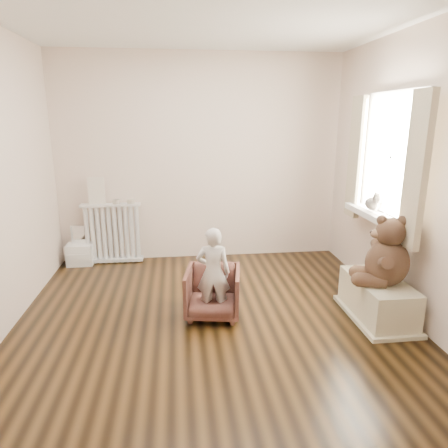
{
  "coord_description": "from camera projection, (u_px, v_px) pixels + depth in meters",
  "views": [
    {
      "loc": [
        -0.29,
        -3.33,
        1.82
      ],
      "look_at": [
        0.15,
        0.45,
        0.8
      ],
      "focal_mm": 32.0,
      "sensor_mm": 36.0,
      "label": 1
    }
  ],
  "objects": [
    {
      "name": "floor",
      "position": [
        214.0,
        320.0,
        3.69
      ],
      "size": [
        3.6,
        3.6,
        0.01
      ],
      "primitive_type": "cube",
      "color": "black",
      "rests_on": "ground"
    },
    {
      "name": "ceiling",
      "position": [
        211.0,
        11.0,
        3.02
      ],
      "size": [
        3.6,
        3.6,
        0.01
      ],
      "primitive_type": "cube",
      "color": "white",
      "rests_on": "ground"
    },
    {
      "name": "back_wall",
      "position": [
        200.0,
        159.0,
        5.08
      ],
      "size": [
        3.6,
        0.02,
        2.6
      ],
      "primitive_type": "cube",
      "color": "beige",
      "rests_on": "ground"
    },
    {
      "name": "front_wall",
      "position": [
        252.0,
        249.0,
        1.63
      ],
      "size": [
        3.6,
        0.02,
        2.6
      ],
      "primitive_type": "cube",
      "color": "beige",
      "rests_on": "ground"
    },
    {
      "name": "right_wall",
      "position": [
        413.0,
        177.0,
        3.56
      ],
      "size": [
        0.02,
        3.6,
        2.6
      ],
      "primitive_type": "cube",
      "color": "beige",
      "rests_on": "ground"
    },
    {
      "name": "window",
      "position": [
        393.0,
        157.0,
        3.8
      ],
      "size": [
        0.03,
        0.9,
        1.1
      ],
      "primitive_type": "cube",
      "color": "white",
      "rests_on": "right_wall"
    },
    {
      "name": "window_sill",
      "position": [
        378.0,
        216.0,
        3.94
      ],
      "size": [
        0.22,
        1.1,
        0.06
      ],
      "primitive_type": "cube",
      "color": "silver",
      "rests_on": "right_wall"
    },
    {
      "name": "curtain_left",
      "position": [
        416.0,
        172.0,
        3.26
      ],
      "size": [
        0.06,
        0.26,
        1.3
      ],
      "primitive_type": "cube",
      "color": "beige",
      "rests_on": "right_wall"
    },
    {
      "name": "curtain_right",
      "position": [
        356.0,
        158.0,
        4.35
      ],
      "size": [
        0.06,
        0.26,
        1.3
      ],
      "primitive_type": "cube",
      "color": "beige",
      "rests_on": "right_wall"
    },
    {
      "name": "radiator",
      "position": [
        113.0,
        233.0,
        5.08
      ],
      "size": [
        0.73,
        0.14,
        0.77
      ],
      "primitive_type": "cube",
      "color": "silver",
      "rests_on": "floor"
    },
    {
      "name": "paper_doll",
      "position": [
        96.0,
        191.0,
        4.92
      ],
      "size": [
        0.2,
        0.02,
        0.34
      ],
      "primitive_type": "cube",
      "color": "beige",
      "rests_on": "radiator"
    },
    {
      "name": "tin_a",
      "position": [
        116.0,
        202.0,
        4.98
      ],
      "size": [
        0.09,
        0.09,
        0.05
      ],
      "primitive_type": "cylinder",
      "color": "#A59E8C",
      "rests_on": "radiator"
    },
    {
      "name": "tin_b",
      "position": [
        131.0,
        201.0,
        5.0
      ],
      "size": [
        0.09,
        0.09,
        0.05
      ],
      "primitive_type": "cylinder",
      "color": "#A59E8C",
      "rests_on": "radiator"
    },
    {
      "name": "toy_vanity",
      "position": [
        79.0,
        244.0,
        5.03
      ],
      "size": [
        0.32,
        0.23,
        0.5
      ],
      "primitive_type": "cube",
      "color": "silver",
      "rests_on": "floor"
    },
    {
      "name": "armchair",
      "position": [
        213.0,
        292.0,
        3.74
      ],
      "size": [
        0.57,
        0.59,
        0.46
      ],
      "primitive_type": "imported",
      "rotation": [
        0.0,
        0.0,
        -0.17
      ],
      "color": "brown",
      "rests_on": "floor"
    },
    {
      "name": "child",
      "position": [
        213.0,
        273.0,
        3.64
      ],
      "size": [
        0.34,
        0.25,
        0.86
      ],
      "primitive_type": "imported",
      "rotation": [
        0.0,
        0.0,
        2.97
      ],
      "color": "beige",
      "rests_on": "armchair"
    },
    {
      "name": "toy_bench",
      "position": [
        378.0,
        298.0,
        3.7
      ],
      "size": [
        0.42,
        0.8,
        0.38
      ],
      "primitive_type": "cube",
      "color": "beige",
      "rests_on": "floor"
    },
    {
      "name": "teddy_bear",
      "position": [
        388.0,
        253.0,
        3.5
      ],
      "size": [
        0.6,
        0.53,
        0.62
      ],
      "primitive_type": null,
      "rotation": [
        0.0,
        0.0,
        -0.31
      ],
      "color": "#372418",
      "rests_on": "toy_bench"
    },
    {
      "name": "plush_cat",
      "position": [
        374.0,
        201.0,
        4.01
      ],
      "size": [
        0.24,
        0.29,
        0.21
      ],
      "primitive_type": null,
      "rotation": [
        0.0,
        0.0,
        -0.41
      ],
      "color": "slate",
      "rests_on": "window_sill"
    }
  ]
}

